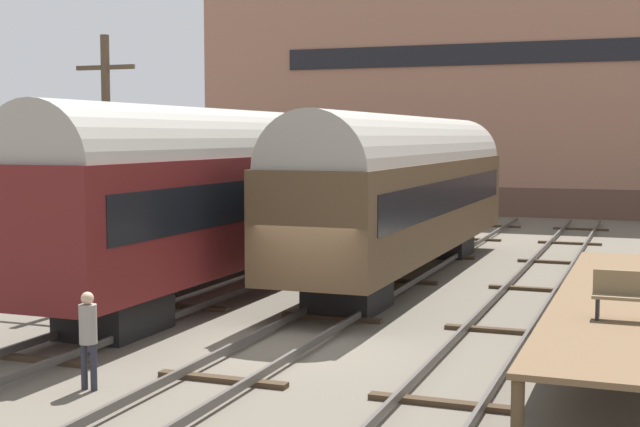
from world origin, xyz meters
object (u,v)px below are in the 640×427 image
train_car_maroon (224,188)px  train_car_brown (406,186)px  bench (632,294)px  utility_pole (107,163)px  person_worker (88,331)px

train_car_maroon → train_car_brown: 6.22m
bench → utility_pole: utility_pole is taller
train_car_maroon → train_car_brown: train_car_maroon is taller
train_car_brown → person_worker: (-2.00, -14.34, -1.87)m
utility_pole → train_car_brown: bearing=45.5°
train_car_brown → bench: 12.55m
train_car_maroon → person_worker: (2.17, -9.73, -1.97)m
train_car_maroon → bench: size_ratio=12.39×
train_car_brown → person_worker: bearing=-97.9°
train_car_brown → person_worker: train_car_brown is taller
bench → person_worker: (-9.08, -4.07, -0.55)m
bench → utility_pole: 14.34m
train_car_maroon → utility_pole: (-2.48, -2.15, 0.75)m
person_worker → train_car_brown: bearing=82.1°
train_car_maroon → bench: train_car_maroon is taller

